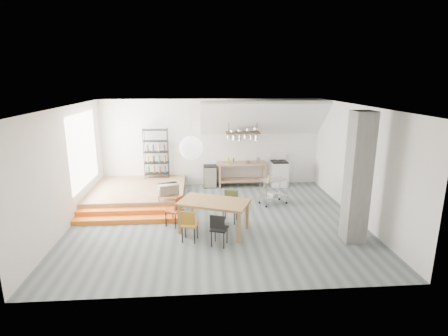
{
  "coord_description": "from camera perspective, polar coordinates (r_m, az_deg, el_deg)",
  "views": [
    {
      "loc": [
        -0.48,
        -9.24,
        3.91
      ],
      "look_at": [
        0.27,
        0.8,
        1.32
      ],
      "focal_mm": 28.0,
      "sensor_mm": 36.0,
      "label": 1
    }
  ],
  "objects": [
    {
      "name": "wall_right",
      "position": [
        10.52,
        21.06,
        0.76
      ],
      "size": [
        0.04,
        7.0,
        3.2
      ],
      "primitive_type": "cube",
      "color": "silver",
      "rests_on": "ground"
    },
    {
      "name": "chair_mustard",
      "position": [
        8.63,
        -5.75,
        -8.95
      ],
      "size": [
        0.45,
        0.45,
        0.83
      ],
      "rotation": [
        0.0,
        0.0,
        2.92
      ],
      "color": "#9E6C1B",
      "rests_on": "ground"
    },
    {
      "name": "microwave_shelf",
      "position": [
        10.58,
        -9.05,
        -4.31
      ],
      "size": [
        0.6,
        0.4,
        0.16
      ],
      "color": "#8E6847",
      "rests_on": "platform"
    },
    {
      "name": "window_pane",
      "position": [
        11.49,
        -21.94,
        2.78
      ],
      "size": [
        0.02,
        2.5,
        2.2
      ],
      "primitive_type": "cube",
      "color": "white",
      "rests_on": "wall_left"
    },
    {
      "name": "chair_black",
      "position": [
        8.38,
        -0.9,
        -9.64
      ],
      "size": [
        0.48,
        0.48,
        0.83
      ],
      "rotation": [
        0.0,
        0.0,
        2.81
      ],
      "color": "black",
      "rests_on": "ground"
    },
    {
      "name": "wall_back",
      "position": [
        12.95,
        -2.07,
        4.14
      ],
      "size": [
        8.0,
        0.04,
        3.2
      ],
      "primitive_type": "cube",
      "color": "silver",
      "rests_on": "ground"
    },
    {
      "name": "platform",
      "position": [
        12.0,
        -13.76,
        -4.01
      ],
      "size": [
        3.0,
        3.0,
        0.4
      ],
      "primitive_type": "cube",
      "color": "#8E6847",
      "rests_on": "ground"
    },
    {
      "name": "mini_fridge",
      "position": [
        12.93,
        -2.3,
        -1.34
      ],
      "size": [
        0.47,
        0.47,
        0.8
      ],
      "primitive_type": "cube",
      "color": "black",
      "rests_on": "ground"
    },
    {
      "name": "step_lower",
      "position": [
        10.25,
        -15.46,
        -8.15
      ],
      "size": [
        3.0,
        0.35,
        0.13
      ],
      "primitive_type": "cube",
      "color": "orange",
      "rests_on": "ground"
    },
    {
      "name": "microwave",
      "position": [
        10.52,
        -9.09,
        -3.4
      ],
      "size": [
        0.66,
        0.54,
        0.31
      ],
      "primitive_type": "imported",
      "rotation": [
        0.0,
        0.0,
        0.31
      ],
      "color": "beige",
      "rests_on": "microwave_shelf"
    },
    {
      "name": "chair_olive",
      "position": [
        9.8,
        1.06,
        -5.78
      ],
      "size": [
        0.5,
        0.5,
        0.88
      ],
      "rotation": [
        0.0,
        0.0,
        -0.28
      ],
      "color": "#52582A",
      "rests_on": "ground"
    },
    {
      "name": "ceiling",
      "position": [
        9.28,
        -1.3,
        10.03
      ],
      "size": [
        8.0,
        7.0,
        0.02
      ],
      "primitive_type": "cube",
      "color": "white",
      "rests_on": "wall_back"
    },
    {
      "name": "floor",
      "position": [
        10.04,
        -1.2,
        -8.5
      ],
      "size": [
        8.0,
        8.0,
        0.0
      ],
      "primitive_type": "plane",
      "color": "#535D60",
      "rests_on": "ground"
    },
    {
      "name": "concrete_column",
      "position": [
        8.91,
        21.01,
        -1.58
      ],
      "size": [
        0.5,
        0.5,
        3.2
      ],
      "primitive_type": "cube",
      "color": "slate",
      "rests_on": "ground"
    },
    {
      "name": "slope_ceiling",
      "position": [
        12.42,
        6.4,
        8.04
      ],
      "size": [
        4.4,
        1.44,
        1.32
      ],
      "primitive_type": "cube",
      "rotation": [
        -0.73,
        0.0,
        0.0
      ],
      "color": "white",
      "rests_on": "wall_back"
    },
    {
      "name": "step_upper",
      "position": [
        10.55,
        -15.12,
        -7.09
      ],
      "size": [
        3.0,
        0.35,
        0.27
      ],
      "primitive_type": "cube",
      "color": "orange",
      "rests_on": "ground"
    },
    {
      "name": "chair_red",
      "position": [
        9.55,
        -7.86,
        -6.55
      ],
      "size": [
        0.54,
        0.54,
        0.86
      ],
      "rotation": [
        0.0,
        0.0,
        -2.14
      ],
      "color": "#AE4418",
      "rests_on": "ground"
    },
    {
      "name": "rolling_cart",
      "position": [
        11.22,
        8.09,
        -3.25
      ],
      "size": [
        0.93,
        0.72,
        0.82
      ],
      "rotation": [
        0.0,
        0.0,
        0.37
      ],
      "color": "silver",
      "rests_on": "ground"
    },
    {
      "name": "paper_lantern",
      "position": [
        8.9,
        -5.38,
        3.28
      ],
      "size": [
        0.6,
        0.6,
        0.6
      ],
      "primitive_type": "sphere",
      "color": "white",
      "rests_on": "ceiling"
    },
    {
      "name": "bowl",
      "position": [
        12.82,
        3.97,
        0.98
      ],
      "size": [
        0.26,
        0.26,
        0.06
      ],
      "primitive_type": "imported",
      "rotation": [
        0.0,
        0.0,
        -0.08
      ],
      "color": "silver",
      "rests_on": "kitchen_counter"
    },
    {
      "name": "wire_shelving",
      "position": [
        12.79,
        -11.0,
        2.5
      ],
      "size": [
        0.88,
        0.38,
        1.8
      ],
      "color": "black",
      "rests_on": "platform"
    },
    {
      "name": "dining_table",
      "position": [
        9.09,
        -1.65,
        -5.97
      ],
      "size": [
        2.0,
        1.57,
        0.83
      ],
      "rotation": [
        0.0,
        0.0,
        -0.38
      ],
      "color": "olive",
      "rests_on": "ground"
    },
    {
      "name": "stove",
      "position": [
        13.2,
        8.94,
        -0.82
      ],
      "size": [
        0.6,
        0.6,
        1.18
      ],
      "color": "white",
      "rests_on": "ground"
    },
    {
      "name": "pot_rack",
      "position": [
        12.42,
        3.25,
        5.44
      ],
      "size": [
        1.2,
        0.5,
        1.43
      ],
      "color": "#3B2717",
      "rests_on": "ceiling"
    },
    {
      "name": "wall_left",
      "position": [
        10.15,
        -24.42,
        -0.05
      ],
      "size": [
        0.04,
        7.0,
        3.2
      ],
      "primitive_type": "cube",
      "color": "silver",
      "rests_on": "ground"
    },
    {
      "name": "kitchen_counter",
      "position": [
        12.91,
        2.91,
        -0.34
      ],
      "size": [
        1.8,
        0.6,
        0.91
      ],
      "color": "#8E6847",
      "rests_on": "ground"
    }
  ]
}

